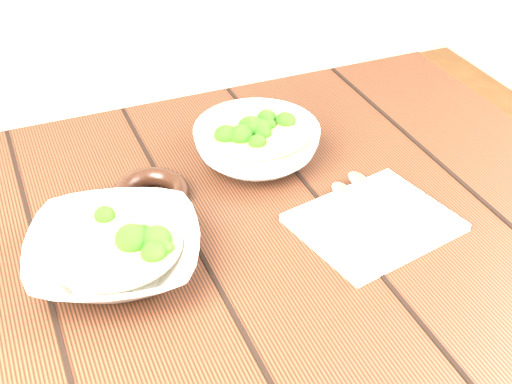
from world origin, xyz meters
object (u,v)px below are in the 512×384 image
Objects in this scene: table at (211,300)px; napkin at (374,223)px; soup_bowl_front at (114,252)px; trivet at (151,193)px; soup_bowl_back at (257,143)px.

napkin reaches higher than table.
soup_bowl_front is at bearing 160.48° from napkin.
soup_bowl_front is 2.40× the size of trivet.
napkin is (0.09, -0.21, -0.03)m from soup_bowl_back.
soup_bowl_back reaches higher than napkin.
soup_bowl_front reaches higher than table.
trivet is (0.08, 0.13, -0.02)m from soup_bowl_front.
table is 0.26m from napkin.
table is 0.20m from soup_bowl_front.
table is 10.56× the size of trivet.
soup_bowl_back is (0.27, 0.17, 0.01)m from soup_bowl_front.
soup_bowl_front is 0.36m from napkin.
napkin is at bearing -67.57° from soup_bowl_back.
soup_bowl_front is 0.31m from soup_bowl_back.
soup_bowl_back is 1.23× the size of napkin.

